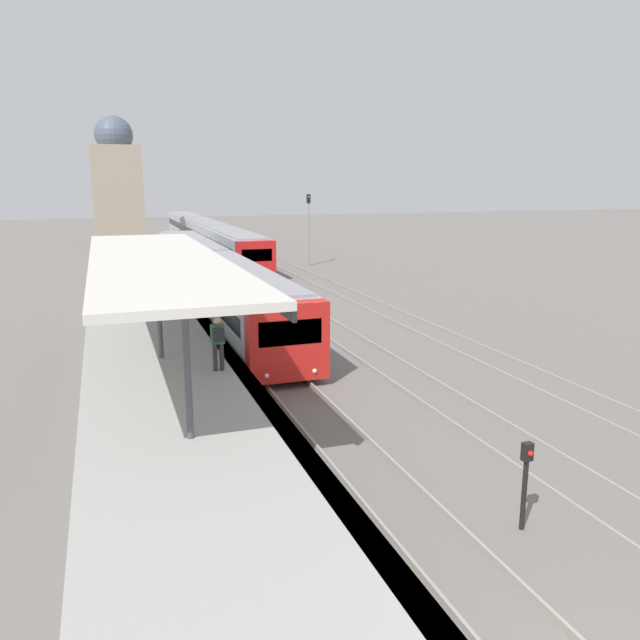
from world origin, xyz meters
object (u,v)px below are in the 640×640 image
(train_near, at_px, (211,275))
(signal_post_near, at_px, (526,476))
(signal_mast_far, at_px, (309,222))
(train_far, at_px, (205,234))
(person_on_platform, at_px, (218,340))

(train_near, height_order, signal_post_near, train_near)
(train_near, relative_size, signal_mast_far, 5.38)
(signal_post_near, bearing_deg, train_near, 94.35)
(train_near, bearing_deg, train_far, 81.60)
(train_far, height_order, signal_mast_far, signal_mast_far)
(signal_post_near, relative_size, signal_mast_far, 0.32)
(signal_mast_far, bearing_deg, train_far, 114.20)
(person_on_platform, xyz_separation_m, train_far, (6.47, 43.31, -0.34))
(signal_post_near, distance_m, signal_mast_far, 39.72)
(train_far, relative_size, signal_post_near, 23.77)
(train_near, height_order, signal_mast_far, signal_mast_far)
(person_on_platform, height_order, train_far, train_far)
(person_on_platform, xyz_separation_m, signal_post_near, (4.27, -9.14, -0.86))
(person_on_platform, bearing_deg, train_far, 81.51)
(train_far, bearing_deg, train_near, -98.40)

